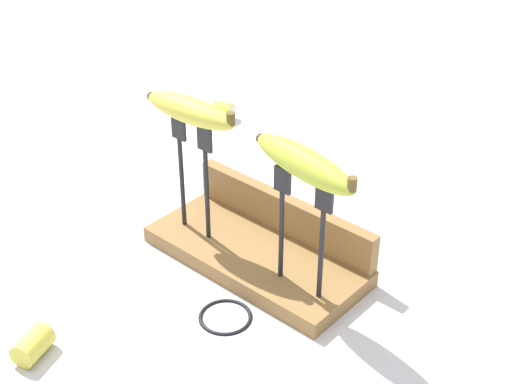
{
  "coord_description": "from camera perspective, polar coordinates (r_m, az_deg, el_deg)",
  "views": [
    {
      "loc": [
        0.58,
        -0.66,
        0.68
      ],
      "look_at": [
        0.0,
        0.0,
        0.13
      ],
      "focal_mm": 51.5,
      "sensor_mm": 36.0,
      "label": 1
    }
  ],
  "objects": [
    {
      "name": "wooden_board",
      "position": [
        1.1,
        0.0,
        -4.97
      ],
      "size": [
        0.34,
        0.15,
        0.03
      ],
      "primitive_type": "cube",
      "color": "olive",
      "rests_on": "ground"
    },
    {
      "name": "fork_stand_left",
      "position": [
        1.08,
        -4.9,
        1.88
      ],
      "size": [
        0.08,
        0.01,
        0.19
      ],
      "color": "black",
      "rests_on": "wooden_board"
    },
    {
      "name": "banana_raised_left",
      "position": [
        1.04,
        -5.13,
        6.35
      ],
      "size": [
        0.16,
        0.05,
        0.04
      ],
      "color": "#DBD147",
      "rests_on": "fork_stand_left"
    },
    {
      "name": "banana_chunk_near",
      "position": [
        1.52,
        -2.52,
        6.33
      ],
      "size": [
        0.05,
        0.04,
        0.04
      ],
      "color": "yellow",
      "rests_on": "ground"
    },
    {
      "name": "banana_chunk_far",
      "position": [
        0.99,
        -16.91,
        -11.28
      ],
      "size": [
        0.05,
        0.06,
        0.03
      ],
      "color": "#DBD147",
      "rests_on": "ground"
    },
    {
      "name": "wire_coil",
      "position": [
        1.02,
        -2.39,
        -9.58
      ],
      "size": [
        0.07,
        0.07,
        0.01
      ],
      "primitive_type": "torus",
      "color": "black",
      "rests_on": "ground"
    },
    {
      "name": "board_backstop",
      "position": [
        1.12,
        2.2,
        -1.69
      ],
      "size": [
        0.33,
        0.02,
        0.06
      ],
      "primitive_type": "cube",
      "color": "olive",
      "rests_on": "wooden_board"
    },
    {
      "name": "fork_stand_right",
      "position": [
        0.97,
        3.57,
        -2.4
      ],
      "size": [
        0.09,
        0.01,
        0.18
      ],
      "color": "black",
      "rests_on": "wooden_board"
    },
    {
      "name": "ground_plane",
      "position": [
        1.11,
        0.0,
        -5.49
      ],
      "size": [
        3.0,
        3.0,
        0.0
      ],
      "primitive_type": "plane",
      "color": "silver"
    },
    {
      "name": "banana_raised_right",
      "position": [
        0.92,
        3.75,
        2.24
      ],
      "size": [
        0.18,
        0.07,
        0.04
      ],
      "color": "#B2C138",
      "rests_on": "fork_stand_right"
    }
  ]
}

